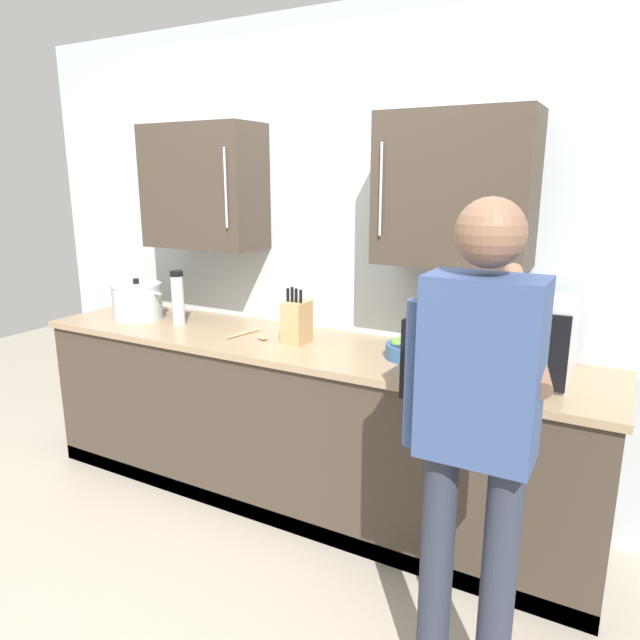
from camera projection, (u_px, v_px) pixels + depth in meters
ground_plane at (228, 563)px, 2.68m from camera, size 9.20×9.20×0.00m
back_wall_tiled at (329, 244)px, 3.19m from camera, size 4.17×0.44×2.59m
counter_unit at (300, 422)px, 3.13m from camera, size 3.11×0.68×0.90m
microwave_oven at (504, 335)px, 2.53m from camera, size 0.56×0.77×0.34m
stock_pot at (137, 301)px, 3.51m from camera, size 0.39×0.30×0.25m
knife_block at (297, 322)px, 2.99m from camera, size 0.11×0.15×0.30m
wooden_spoon at (253, 336)px, 3.12m from camera, size 0.21×0.23×0.02m
fruit_bowl at (408, 350)px, 2.75m from camera, size 0.22×0.22×0.10m
thermos_flask at (178, 298)px, 3.36m from camera, size 0.08×0.08×0.32m
person_figure at (477, 423)px, 1.75m from camera, size 0.44×0.63×1.69m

